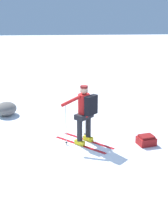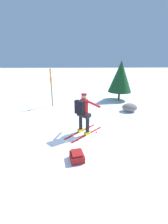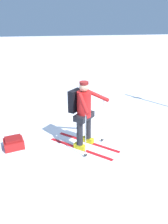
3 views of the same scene
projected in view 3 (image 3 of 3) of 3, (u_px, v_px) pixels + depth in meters
ground_plane at (91, 134)px, 6.00m from camera, size 80.00×80.00×0.00m
skier at (83, 110)px, 5.13m from camera, size 1.58×1.59×1.65m
dropped_backpack at (14, 143)px, 5.34m from camera, size 0.49×0.54×0.27m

